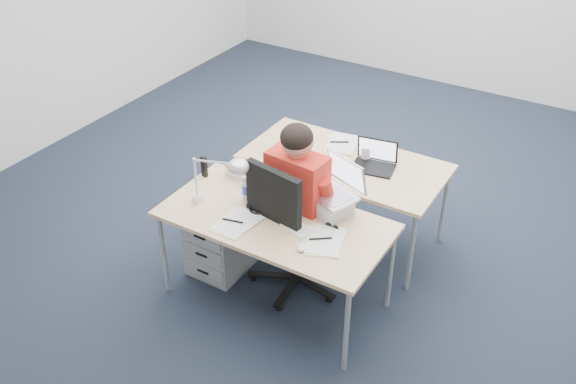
{
  "coord_description": "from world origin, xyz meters",
  "views": [
    {
      "loc": [
        2.22,
        -3.99,
        3.32
      ],
      "look_at": [
        0.29,
        -0.79,
        0.85
      ],
      "focal_mm": 40.0,
      "sensor_mm": 36.0,
      "label": 1
    }
  ],
  "objects_px": {
    "headphones": "(259,208)",
    "desk_lamp": "(212,178)",
    "desk_far": "(344,165)",
    "drawer_pedestal_far": "(282,186)",
    "cordless_phone": "(204,167)",
    "sunglasses": "(332,227)",
    "dark_laptop": "(374,156)",
    "office_chair": "(293,251)",
    "can_koozie": "(254,192)",
    "wireless_keyboard": "(293,225)",
    "bear_figurine": "(281,183)",
    "desk_near": "(275,224)",
    "drawer_pedestal_near": "(222,238)",
    "computer_mouse": "(302,247)",
    "far_cup": "(366,153)",
    "seated_person": "(308,200)",
    "silver_laptop": "(330,188)",
    "water_bottle": "(247,186)",
    "book_stack": "(244,170)"
  },
  "relations": [
    {
      "from": "headphones",
      "to": "desk_lamp",
      "type": "distance_m",
      "value": 0.4
    },
    {
      "from": "desk_far",
      "to": "desk_lamp",
      "type": "xyz_separation_m",
      "value": [
        -0.5,
        -1.06,
        0.29
      ]
    },
    {
      "from": "drawer_pedestal_far",
      "to": "cordless_phone",
      "type": "height_order",
      "value": "cordless_phone"
    },
    {
      "from": "sunglasses",
      "to": "dark_laptop",
      "type": "bearing_deg",
      "value": 96.8
    },
    {
      "from": "sunglasses",
      "to": "headphones",
      "type": "bearing_deg",
      "value": -171.38
    },
    {
      "from": "office_chair",
      "to": "can_koozie",
      "type": "distance_m",
      "value": 0.55
    },
    {
      "from": "wireless_keyboard",
      "to": "bear_figurine",
      "type": "xyz_separation_m",
      "value": [
        -0.29,
        0.32,
        0.06
      ]
    },
    {
      "from": "desk_far",
      "to": "sunglasses",
      "type": "xyz_separation_m",
      "value": [
        0.34,
        -0.85,
        0.06
      ]
    },
    {
      "from": "desk_near",
      "to": "desk_lamp",
      "type": "relative_size",
      "value": 3.34
    },
    {
      "from": "desk_near",
      "to": "desk_lamp",
      "type": "distance_m",
      "value": 0.54
    },
    {
      "from": "cordless_phone",
      "to": "office_chair",
      "type": "bearing_deg",
      "value": 10.9
    },
    {
      "from": "bear_figurine",
      "to": "dark_laptop",
      "type": "bearing_deg",
      "value": 73.03
    },
    {
      "from": "drawer_pedestal_near",
      "to": "desk_lamp",
      "type": "bearing_deg",
      "value": -61.96
    },
    {
      "from": "bear_figurine",
      "to": "wireless_keyboard",
      "type": "bearing_deg",
      "value": -29.47
    },
    {
      "from": "computer_mouse",
      "to": "far_cup",
      "type": "distance_m",
      "value": 1.27
    },
    {
      "from": "can_koozie",
      "to": "dark_laptop",
      "type": "height_order",
      "value": "dark_laptop"
    },
    {
      "from": "computer_mouse",
      "to": "dark_laptop",
      "type": "xyz_separation_m",
      "value": [
        -0.03,
        1.15,
        0.1
      ]
    },
    {
      "from": "drawer_pedestal_near",
      "to": "seated_person",
      "type": "bearing_deg",
      "value": 24.89
    },
    {
      "from": "drawer_pedestal_far",
      "to": "desk_near",
      "type": "bearing_deg",
      "value": -60.84
    },
    {
      "from": "can_koozie",
      "to": "sunglasses",
      "type": "height_order",
      "value": "can_koozie"
    },
    {
      "from": "silver_laptop",
      "to": "can_koozie",
      "type": "height_order",
      "value": "silver_laptop"
    },
    {
      "from": "drawer_pedestal_near",
      "to": "bear_figurine",
      "type": "height_order",
      "value": "bear_figurine"
    },
    {
      "from": "headphones",
      "to": "cordless_phone",
      "type": "bearing_deg",
      "value": 152.57
    },
    {
      "from": "bear_figurine",
      "to": "water_bottle",
      "type": "bearing_deg",
      "value": -106.83
    },
    {
      "from": "drawer_pedestal_near",
      "to": "bear_figurine",
      "type": "bearing_deg",
      "value": 27.27
    },
    {
      "from": "desk_far",
      "to": "water_bottle",
      "type": "xyz_separation_m",
      "value": [
        -0.35,
        -0.85,
        0.16
      ]
    },
    {
      "from": "desk_near",
      "to": "drawer_pedestal_near",
      "type": "distance_m",
      "value": 0.7
    },
    {
      "from": "seated_person",
      "to": "wireless_keyboard",
      "type": "xyz_separation_m",
      "value": [
        0.1,
        -0.39,
        0.06
      ]
    },
    {
      "from": "far_cup",
      "to": "wireless_keyboard",
      "type": "bearing_deg",
      "value": -91.97
    },
    {
      "from": "book_stack",
      "to": "sunglasses",
      "type": "distance_m",
      "value": 0.92
    },
    {
      "from": "silver_laptop",
      "to": "water_bottle",
      "type": "relative_size",
      "value": 1.64
    },
    {
      "from": "sunglasses",
      "to": "dark_laptop",
      "type": "height_order",
      "value": "dark_laptop"
    },
    {
      "from": "sunglasses",
      "to": "office_chair",
      "type": "bearing_deg",
      "value": 166.81
    },
    {
      "from": "headphones",
      "to": "sunglasses",
      "type": "bearing_deg",
      "value": -4.74
    },
    {
      "from": "silver_laptop",
      "to": "far_cup",
      "type": "height_order",
      "value": "silver_laptop"
    },
    {
      "from": "silver_laptop",
      "to": "computer_mouse",
      "type": "xyz_separation_m",
      "value": [
        0.05,
        -0.47,
        -0.18
      ]
    },
    {
      "from": "silver_laptop",
      "to": "desk_lamp",
      "type": "bearing_deg",
      "value": -131.55
    },
    {
      "from": "book_stack",
      "to": "sunglasses",
      "type": "bearing_deg",
      "value": -15.44
    },
    {
      "from": "desk_lamp",
      "to": "dark_laptop",
      "type": "xyz_separation_m",
      "value": [
        0.75,
        1.06,
        -0.12
      ]
    },
    {
      "from": "seated_person",
      "to": "book_stack",
      "type": "relative_size",
      "value": 5.9
    },
    {
      "from": "office_chair",
      "to": "sunglasses",
      "type": "bearing_deg",
      "value": -4.15
    },
    {
      "from": "office_chair",
      "to": "drawer_pedestal_near",
      "type": "xyz_separation_m",
      "value": [
        -0.59,
        -0.09,
        -0.04
      ]
    },
    {
      "from": "desk_far",
      "to": "drawer_pedestal_near",
      "type": "distance_m",
      "value": 1.12
    },
    {
      "from": "desk_near",
      "to": "office_chair",
      "type": "relative_size",
      "value": 1.42
    },
    {
      "from": "wireless_keyboard",
      "to": "cordless_phone",
      "type": "bearing_deg",
      "value": -173.57
    },
    {
      "from": "desk_far",
      "to": "office_chair",
      "type": "bearing_deg",
      "value": -91.77
    },
    {
      "from": "seated_person",
      "to": "dark_laptop",
      "type": "height_order",
      "value": "seated_person"
    },
    {
      "from": "sunglasses",
      "to": "cordless_phone",
      "type": "bearing_deg",
      "value": 176.48
    },
    {
      "from": "office_chair",
      "to": "bear_figurine",
      "type": "distance_m",
      "value": 0.53
    },
    {
      "from": "book_stack",
      "to": "dark_laptop",
      "type": "relative_size",
      "value": 0.72
    }
  ]
}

